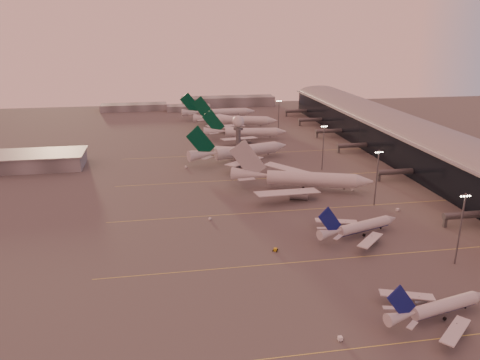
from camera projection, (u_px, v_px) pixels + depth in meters
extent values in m
plane|color=#4F4D4D|center=(286.00, 279.00, 146.44)|extent=(700.00, 700.00, 0.00)
cube|color=#EDDF53|center=(437.00, 339.00, 118.52)|extent=(180.00, 0.25, 0.02)
cube|color=#EDDF53|center=(363.00, 257.00, 160.61)|extent=(180.00, 0.25, 0.02)
cube|color=#EDDF53|center=(320.00, 208.00, 202.70)|extent=(180.00, 0.25, 0.02)
cube|color=#EDDF53|center=(292.00, 177.00, 244.79)|extent=(180.00, 0.25, 0.02)
cube|color=#EDDF53|center=(270.00, 153.00, 291.55)|extent=(180.00, 0.25, 0.02)
cube|color=black|center=(421.00, 149.00, 263.83)|extent=(36.00, 360.00, 18.00)
cylinder|color=gray|center=(423.00, 134.00, 260.99)|extent=(10.08, 360.00, 10.08)
cube|color=gray|center=(423.00, 133.00, 260.93)|extent=(40.00, 362.00, 0.80)
cylinder|color=#525459|center=(469.00, 215.00, 184.38)|extent=(22.00, 2.80, 2.80)
cube|color=#525459|center=(445.00, 222.00, 183.50)|extent=(1.20, 1.20, 4.40)
cylinder|color=#525459|center=(398.00, 172.00, 238.63)|extent=(22.00, 2.80, 2.80)
cube|color=#525459|center=(379.00, 177.00, 237.74)|extent=(1.20, 1.20, 4.40)
cylinder|color=#525459|center=(354.00, 145.00, 291.00)|extent=(22.00, 2.80, 2.80)
cube|color=#525459|center=(339.00, 149.00, 290.12)|extent=(1.20, 1.20, 4.40)
cylinder|color=#525459|center=(331.00, 131.00, 330.29)|extent=(22.00, 2.80, 2.80)
cube|color=#525459|center=(317.00, 135.00, 329.41)|extent=(1.20, 1.20, 4.40)
cylinder|color=#525459|center=(312.00, 120.00, 369.57)|extent=(22.00, 2.80, 2.80)
cube|color=#525459|center=(300.00, 123.00, 368.69)|extent=(1.20, 1.20, 4.40)
cylinder|color=#525459|center=(298.00, 111.00, 406.98)|extent=(22.00, 2.80, 2.80)
cube|color=#525459|center=(286.00, 114.00, 406.10)|extent=(1.20, 1.20, 4.40)
cube|color=slate|center=(8.00, 162.00, 256.86)|extent=(80.00, 25.00, 8.00)
cube|color=gray|center=(7.00, 155.00, 255.54)|extent=(82.00, 27.00, 0.60)
cylinder|color=#525459|center=(238.00, 149.00, 256.02)|extent=(2.60, 2.60, 22.00)
cylinder|color=#525459|center=(238.00, 129.00, 252.39)|extent=(5.20, 5.20, 1.20)
sphere|color=silver|center=(238.00, 121.00, 251.16)|extent=(6.40, 6.40, 6.40)
cylinder|color=#525459|center=(238.00, 115.00, 249.99)|extent=(0.16, 0.16, 2.00)
cylinder|color=#525459|center=(460.00, 230.00, 151.81)|extent=(0.56, 0.56, 25.00)
cube|color=#525459|center=(466.00, 195.00, 148.03)|extent=(3.60, 0.25, 0.25)
sphere|color=#FFEABF|center=(461.00, 196.00, 147.91)|extent=(0.56, 0.56, 0.56)
sphere|color=#FFEABF|center=(464.00, 196.00, 148.07)|extent=(0.56, 0.56, 0.56)
sphere|color=#FFEABF|center=(467.00, 196.00, 148.24)|extent=(0.56, 0.56, 0.56)
sphere|color=#FFEABF|center=(470.00, 196.00, 148.40)|extent=(0.56, 0.56, 0.56)
cylinder|color=#525459|center=(377.00, 178.00, 202.77)|extent=(0.56, 0.56, 25.00)
cube|color=#525459|center=(379.00, 151.00, 198.99)|extent=(3.60, 0.25, 0.25)
sphere|color=#FFEABF|center=(376.00, 152.00, 198.88)|extent=(0.56, 0.56, 0.56)
sphere|color=#FFEABF|center=(378.00, 152.00, 199.04)|extent=(0.56, 0.56, 0.56)
sphere|color=#FFEABF|center=(380.00, 152.00, 199.20)|extent=(0.56, 0.56, 0.56)
sphere|color=#FFEABF|center=(382.00, 152.00, 199.36)|extent=(0.56, 0.56, 0.56)
cylinder|color=#525459|center=(323.00, 148.00, 253.41)|extent=(0.56, 0.56, 25.00)
cube|color=#525459|center=(324.00, 126.00, 249.63)|extent=(3.60, 0.25, 0.25)
sphere|color=#FFEABF|center=(322.00, 127.00, 249.52)|extent=(0.56, 0.56, 0.56)
sphere|color=#FFEABF|center=(323.00, 127.00, 249.68)|extent=(0.56, 0.56, 0.56)
sphere|color=#FFEABF|center=(325.00, 126.00, 249.84)|extent=(0.56, 0.56, 0.56)
sphere|color=#FFEABF|center=(327.00, 126.00, 250.00)|extent=(0.56, 0.56, 0.56)
cylinder|color=#525459|center=(279.00, 117.00, 337.27)|extent=(0.56, 0.56, 25.00)
cube|color=#525459|center=(279.00, 100.00, 333.49)|extent=(3.60, 0.25, 0.25)
sphere|color=#FFEABF|center=(277.00, 101.00, 333.37)|extent=(0.56, 0.56, 0.56)
sphere|color=#FFEABF|center=(278.00, 101.00, 333.53)|extent=(0.56, 0.56, 0.56)
sphere|color=#FFEABF|center=(280.00, 101.00, 333.70)|extent=(0.56, 0.56, 0.56)
sphere|color=#FFEABF|center=(281.00, 101.00, 333.86)|extent=(0.56, 0.56, 0.56)
cube|color=slate|center=(134.00, 107.00, 435.17)|extent=(60.00, 18.00, 6.00)
cube|color=slate|center=(228.00, 101.00, 458.50)|extent=(90.00, 20.00, 9.00)
cube|color=slate|center=(189.00, 108.00, 434.00)|extent=(40.00, 15.00, 5.00)
cylinder|color=silver|center=(445.00, 307.00, 126.78)|extent=(21.30, 8.11, 3.58)
cylinder|color=navy|center=(444.00, 310.00, 127.03)|extent=(20.67, 7.04, 2.58)
cone|color=silver|center=(479.00, 297.00, 131.32)|extent=(4.76, 4.39, 3.58)
cone|color=silver|center=(401.00, 318.00, 121.24)|extent=(9.39, 5.43, 3.58)
cube|color=silver|center=(455.00, 332.00, 117.38)|extent=(13.83, 12.59, 1.13)
cylinder|color=gray|center=(456.00, 331.00, 120.65)|extent=(4.48, 3.16, 2.33)
cube|color=gray|center=(456.00, 327.00, 120.33)|extent=(0.33, 0.29, 1.43)
cube|color=silver|center=(407.00, 297.00, 132.84)|extent=(15.60, 7.42, 1.13)
cylinder|color=gray|center=(418.00, 303.00, 132.45)|extent=(4.48, 3.16, 2.33)
cube|color=gray|center=(419.00, 300.00, 132.14)|extent=(0.33, 0.29, 1.43)
cube|color=navy|center=(401.00, 304.00, 119.68)|extent=(9.66, 2.48, 10.67)
cube|color=silver|center=(412.00, 327.00, 117.65)|extent=(4.13, 3.74, 0.24)
cube|color=silver|center=(390.00, 309.00, 124.79)|extent=(4.31, 2.42, 0.24)
cylinder|color=black|center=(465.00, 308.00, 130.44)|extent=(0.47, 0.47, 0.94)
cylinder|color=black|center=(433.00, 312.00, 128.74)|extent=(1.11, 0.69, 1.04)
cylinder|color=black|center=(444.00, 320.00, 125.10)|extent=(1.11, 0.69, 1.04)
cylinder|color=silver|center=(364.00, 227.00, 176.53)|extent=(22.77, 10.59, 3.86)
cylinder|color=navy|center=(364.00, 229.00, 176.80)|extent=(22.00, 9.42, 2.78)
cone|color=silver|center=(391.00, 220.00, 182.45)|extent=(5.36, 5.01, 3.86)
cone|color=silver|center=(330.00, 234.00, 169.32)|extent=(10.23, 6.58, 3.86)
cube|color=silver|center=(370.00, 241.00, 166.31)|extent=(14.16, 14.40, 1.21)
cylinder|color=gray|center=(371.00, 242.00, 169.96)|extent=(4.94, 3.73, 2.51)
cube|color=gray|center=(372.00, 239.00, 169.62)|extent=(0.37, 0.33, 1.54)
cube|color=silver|center=(336.00, 222.00, 182.29)|extent=(16.81, 6.65, 1.21)
cylinder|color=gray|center=(345.00, 227.00, 182.17)|extent=(4.94, 3.73, 2.51)
cube|color=gray|center=(346.00, 225.00, 181.83)|extent=(0.37, 0.33, 1.54)
cube|color=navy|center=(330.00, 222.00, 167.61)|extent=(10.20, 3.57, 11.50)
cube|color=silver|center=(338.00, 239.00, 165.61)|extent=(4.31, 4.22, 0.25)
cube|color=silver|center=(323.00, 229.00, 173.00)|extent=(4.58, 2.26, 0.25)
cylinder|color=black|center=(381.00, 229.00, 181.13)|extent=(0.51, 0.51, 1.02)
cylinder|color=black|center=(356.00, 232.00, 178.42)|extent=(1.22, 0.82, 1.12)
cylinder|color=black|center=(364.00, 236.00, 174.66)|extent=(1.22, 0.82, 1.12)
cylinder|color=silver|center=(311.00, 182.00, 223.31)|extent=(41.66, 19.32, 6.52)
cylinder|color=silver|center=(311.00, 185.00, 223.77)|extent=(40.29, 17.33, 4.69)
cone|color=silver|center=(364.00, 184.00, 219.77)|extent=(9.72, 8.73, 6.52)
cone|color=silver|center=(249.00, 177.00, 227.26)|extent=(18.66, 11.70, 6.52)
cube|color=silver|center=(287.00, 195.00, 208.83)|extent=(30.69, 11.86, 1.94)
cylinder|color=gray|center=(299.00, 198.00, 212.80)|extent=(9.00, 6.56, 4.24)
cube|color=gray|center=(299.00, 195.00, 212.32)|extent=(0.38, 0.35, 2.61)
cube|color=silver|center=(291.00, 172.00, 241.40)|extent=(25.69, 26.46, 1.94)
cylinder|color=gray|center=(300.00, 180.00, 237.66)|extent=(9.00, 6.56, 4.24)
cube|color=gray|center=(300.00, 177.00, 237.19)|extent=(0.38, 0.35, 2.61)
cube|color=#A4A7AC|center=(248.00, 162.00, 224.95)|extent=(17.27, 6.04, 19.35)
cube|color=silver|center=(246.00, 182.00, 219.68)|extent=(8.41, 4.08, 0.26)
cube|color=silver|center=(251.00, 172.00, 234.84)|extent=(7.89, 7.81, 0.26)
cylinder|color=black|center=(344.00, 191.00, 222.32)|extent=(0.53, 0.53, 1.05)
cylinder|color=black|center=(303.00, 187.00, 227.20)|extent=(1.26, 0.86, 1.16)
cylinder|color=black|center=(303.00, 191.00, 222.86)|extent=(1.26, 0.86, 1.16)
cylinder|color=silver|center=(246.00, 152.00, 274.74)|extent=(39.35, 17.69, 6.33)
cylinder|color=silver|center=(246.00, 155.00, 275.19)|extent=(38.07, 15.76, 4.56)
cone|color=silver|center=(280.00, 148.00, 284.83)|extent=(9.13, 8.30, 6.33)
cone|color=silver|center=(203.00, 157.00, 262.50)|extent=(17.59, 10.93, 6.33)
cube|color=silver|center=(245.00, 163.00, 256.97)|extent=(24.74, 24.88, 1.87)
cylinder|color=gray|center=(249.00, 165.00, 263.16)|extent=(8.47, 6.18, 4.11)
cube|color=gray|center=(249.00, 162.00, 262.69)|extent=(0.39, 0.36, 2.53)
cube|color=silver|center=(220.00, 150.00, 284.88)|extent=(29.22, 11.79, 1.87)
cylinder|color=gray|center=(230.00, 154.00, 284.47)|extent=(8.47, 6.18, 4.11)
cube|color=gray|center=(230.00, 152.00, 284.00)|extent=(0.39, 0.36, 2.53)
cube|color=#033D26|center=(201.00, 144.00, 259.76)|extent=(16.74, 5.53, 18.73)
cube|color=silver|center=(207.00, 160.00, 255.91)|extent=(7.48, 7.28, 0.27)
cube|color=silver|center=(197.00, 153.00, 268.75)|extent=(7.94, 3.97, 0.27)
cylinder|color=black|center=(268.00, 156.00, 282.40)|extent=(0.55, 0.55, 1.09)
cylinder|color=black|center=(240.00, 158.00, 276.63)|extent=(1.31, 0.88, 1.20)
cylinder|color=black|center=(243.00, 160.00, 272.57)|extent=(1.31, 0.88, 1.20)
cylinder|color=silver|center=(251.00, 134.00, 324.15)|extent=(35.84, 9.99, 5.71)
cylinder|color=silver|center=(251.00, 135.00, 324.56)|extent=(34.95, 8.31, 4.11)
cone|color=silver|center=(281.00, 133.00, 325.11)|extent=(7.50, 6.50, 5.71)
cone|color=silver|center=(215.00, 133.00, 322.79)|extent=(15.44, 7.48, 5.71)
cube|color=silver|center=(239.00, 140.00, 309.95)|extent=(26.14, 14.77, 1.69)
cylinder|color=gray|center=(245.00, 142.00, 314.23)|extent=(7.26, 4.52, 3.71)
cube|color=gray|center=(245.00, 140.00, 313.80)|extent=(0.32, 0.28, 2.28)
cube|color=silver|center=(237.00, 131.00, 338.19)|extent=(24.48, 19.63, 1.69)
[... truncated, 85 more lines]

